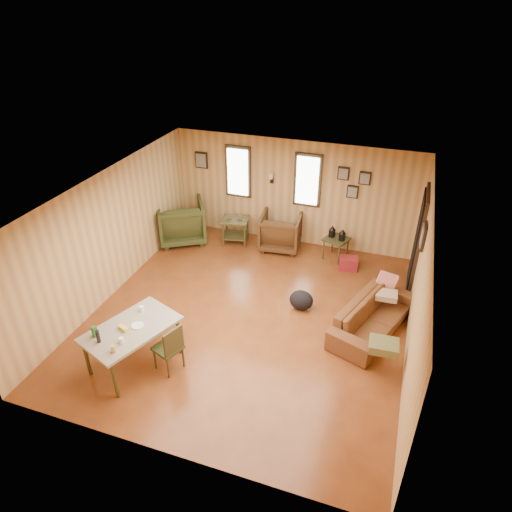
{
  "coord_description": "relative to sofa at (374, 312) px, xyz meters",
  "views": [
    {
      "loc": [
        2.24,
        -6.16,
        5.24
      ],
      "look_at": [
        0.0,
        0.4,
        1.05
      ],
      "focal_mm": 32.0,
      "sensor_mm": 36.0,
      "label": 1
    }
  ],
  "objects": [
    {
      "name": "recliner_brown",
      "position": [
        -2.31,
        2.26,
        0.07
      ],
      "size": [
        0.96,
        0.91,
        0.9
      ],
      "primitive_type": "imported",
      "rotation": [
        0.0,
        0.0,
        3.25
      ],
      "color": "#482D15",
      "rests_on": "ground"
    },
    {
      "name": "dining_chair",
      "position": [
        -2.84,
        -1.97,
        0.09
      ],
      "size": [
        0.49,
        0.49,
        0.84
      ],
      "rotation": [
        0.0,
        0.0,
        -0.37
      ],
      "color": "#353D1B",
      "rests_on": "ground"
    },
    {
      "name": "end_table",
      "position": [
        -3.36,
        2.13,
        0.04
      ],
      "size": [
        0.69,
        0.64,
        0.75
      ],
      "rotation": [
        0.0,
        0.0,
        0.2
      ],
      "color": "#403D1C",
      "rests_on": "ground"
    },
    {
      "name": "recliner_green",
      "position": [
        -4.59,
        1.85,
        0.15
      ],
      "size": [
        1.38,
        1.36,
        1.06
      ],
      "primitive_type": "imported",
      "rotation": [
        0.0,
        0.0,
        -2.6
      ],
      "color": "#353D1B",
      "rests_on": "ground"
    },
    {
      "name": "dining_table",
      "position": [
        -3.46,
        -2.04,
        0.28
      ],
      "size": [
        1.3,
        1.62,
        0.93
      ],
      "rotation": [
        0.0,
        0.0,
        -0.37
      ],
      "color": "gray",
      "rests_on": "ground"
    },
    {
      "name": "cooler",
      "position": [
        -0.7,
        1.86,
        -0.24
      ],
      "size": [
        0.42,
        0.34,
        0.27
      ],
      "rotation": [
        0.0,
        0.0,
        0.2
      ],
      "color": "maroon",
      "rests_on": "ground"
    },
    {
      "name": "side_table",
      "position": [
        -1.04,
        2.19,
        0.14
      ],
      "size": [
        0.61,
        0.61,
        0.76
      ],
      "rotation": [
        0.0,
        0.0,
        -0.35
      ],
      "color": "#403D1C",
      "rests_on": "ground"
    },
    {
      "name": "room",
      "position": [
        -1.98,
        -0.06,
        0.83
      ],
      "size": [
        5.54,
        6.04,
        2.44
      ],
      "color": "brown",
      "rests_on": "ground"
    },
    {
      "name": "sofa",
      "position": [
        0.0,
        0.0,
        0.0
      ],
      "size": [
        1.18,
        2.01,
        0.76
      ],
      "primitive_type": "imported",
      "rotation": [
        0.0,
        0.0,
        1.23
      ],
      "color": "brown",
      "rests_on": "ground"
    },
    {
      "name": "sofa_pillows",
      "position": [
        0.19,
        -0.17,
        0.13
      ],
      "size": [
        0.55,
        1.9,
        0.39
      ],
      "rotation": [
        0.0,
        0.0,
        0.06
      ],
      "color": "brown",
      "rests_on": "sofa"
    },
    {
      "name": "backpack",
      "position": [
        -1.31,
        0.19,
        -0.19
      ],
      "size": [
        0.47,
        0.37,
        0.38
      ],
      "rotation": [
        0.0,
        0.0,
        -0.08
      ],
      "color": "black",
      "rests_on": "ground"
    }
  ]
}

